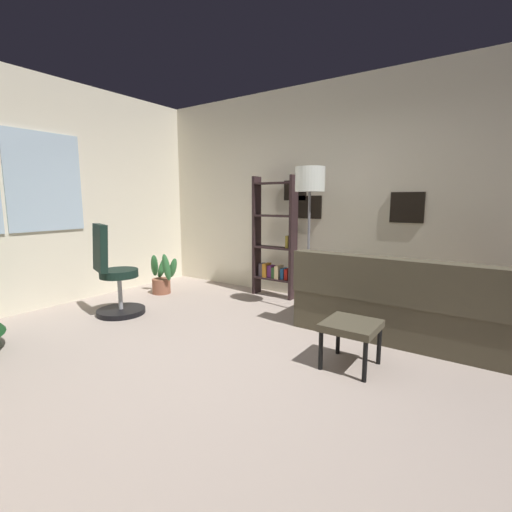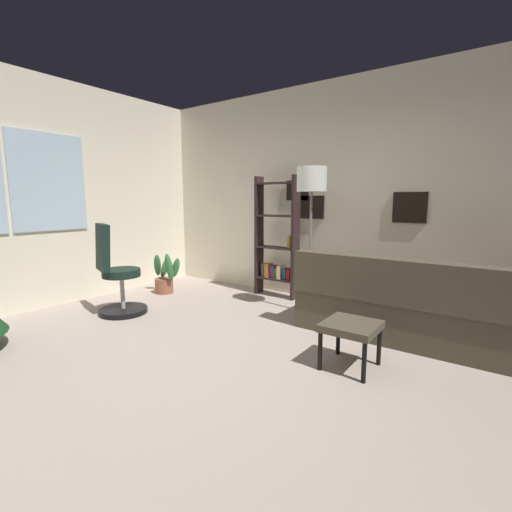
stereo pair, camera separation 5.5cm
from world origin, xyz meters
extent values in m
cube|color=#AF9D91|center=(0.00, 0.00, -0.05)|extent=(4.72, 5.88, 0.10)
cube|color=#ECE3C8|center=(0.00, 2.99, 1.43)|extent=(4.72, 0.10, 2.86)
cube|color=silver|center=(0.12, 2.93, 1.57)|extent=(0.90, 0.03, 1.20)
cube|color=#ECE3C8|center=(2.41, 0.00, 1.43)|extent=(0.10, 5.88, 2.86)
cube|color=black|center=(2.35, 0.42, 1.26)|extent=(0.02, 0.35, 0.31)
cube|color=black|center=(2.35, 0.65, 1.49)|extent=(0.02, 0.34, 0.27)
cube|color=black|center=(2.35, -0.83, 1.27)|extent=(0.02, 0.38, 0.36)
cube|color=#4A4433|center=(1.64, -1.01, 0.21)|extent=(0.93, 2.04, 0.41)
cube|color=#4A4433|center=(1.26, -1.01, 0.62)|extent=(0.21, 2.04, 0.42)
cube|color=#4A4433|center=(1.65, -0.06, 0.51)|extent=(0.92, 0.14, 0.20)
cube|color=#4A4433|center=(2.41, -1.57, 0.21)|extent=(0.62, 0.92, 0.41)
cube|color=#B02F22|center=(1.38, -1.51, 0.58)|extent=(0.28, 0.43, 0.42)
cube|color=beige|center=(1.39, -0.97, 0.58)|extent=(0.25, 0.42, 0.42)
cube|color=#9B332A|center=(1.38, -1.68, 0.58)|extent=(0.24, 0.42, 0.42)
cube|color=#4A4433|center=(0.61, -0.83, 0.35)|extent=(0.43, 0.42, 0.06)
cylinder|color=black|center=(0.43, -1.01, 0.16)|extent=(0.04, 0.04, 0.32)
cylinder|color=black|center=(0.80, -1.01, 0.16)|extent=(0.04, 0.04, 0.32)
cylinder|color=black|center=(0.43, -0.65, 0.16)|extent=(0.04, 0.04, 0.32)
cylinder|color=black|center=(0.80, -0.65, 0.16)|extent=(0.04, 0.04, 0.32)
cylinder|color=black|center=(0.39, 1.93, 0.03)|extent=(0.56, 0.56, 0.06)
cylinder|color=#B2B2B7|center=(0.39, 1.93, 0.28)|extent=(0.05, 0.05, 0.44)
cylinder|color=black|center=(0.39, 1.93, 0.50)|extent=(0.44, 0.44, 0.09)
cube|color=black|center=(0.22, 2.00, 0.82)|extent=(0.24, 0.41, 0.54)
cube|color=#2E1F21|center=(2.14, 0.55, 0.84)|extent=(0.18, 0.04, 1.68)
cube|color=#2E1F21|center=(2.14, 1.15, 0.84)|extent=(0.18, 0.04, 1.68)
cube|color=#2E1F21|center=(2.14, 0.85, 0.25)|extent=(0.18, 0.56, 0.02)
cube|color=#2E1F21|center=(2.14, 0.85, 0.69)|extent=(0.18, 0.56, 0.02)
cube|color=#2E1F21|center=(2.14, 0.85, 1.14)|extent=(0.18, 0.56, 0.02)
cube|color=#2E1F21|center=(2.14, 0.85, 1.58)|extent=(0.18, 0.56, 0.02)
cube|color=#A21812|center=(2.16, 0.64, 0.34)|extent=(0.14, 0.05, 0.15)
cube|color=#1E4F86|center=(2.17, 0.70, 0.34)|extent=(0.13, 0.05, 0.15)
cube|color=beige|center=(2.15, 0.78, 0.35)|extent=(0.16, 0.06, 0.19)
cube|color=#315E31|center=(2.16, 0.85, 0.34)|extent=(0.14, 0.05, 0.15)
cube|color=#712F73|center=(2.17, 0.91, 0.35)|extent=(0.13, 0.07, 0.17)
cube|color=#C07921|center=(2.15, 0.98, 0.36)|extent=(0.16, 0.06, 0.20)
cube|color=#524855|center=(2.17, 1.05, 0.36)|extent=(0.13, 0.08, 0.19)
cube|color=olive|center=(2.17, 0.63, 0.79)|extent=(0.13, 0.04, 0.17)
cylinder|color=slate|center=(1.70, 0.10, 0.01)|extent=(0.28, 0.28, 0.03)
cylinder|color=slate|center=(1.70, 0.10, 0.74)|extent=(0.03, 0.03, 1.42)
cylinder|color=white|center=(1.70, 0.10, 1.59)|extent=(0.34, 0.34, 0.28)
cylinder|color=brown|center=(1.32, 2.28, 0.11)|extent=(0.26, 0.26, 0.22)
ellipsoid|color=#2F6936|center=(1.48, 2.20, 0.36)|extent=(0.16, 0.21, 0.32)
ellipsoid|color=#2F6936|center=(1.39, 2.32, 0.38)|extent=(0.23, 0.18, 0.35)
ellipsoid|color=#2F6936|center=(1.29, 2.12, 0.41)|extent=(0.16, 0.17, 0.40)
ellipsoid|color=#2F6936|center=(1.35, 2.46, 0.39)|extent=(0.19, 0.20, 0.38)
camera|label=1|loc=(-2.13, -1.78, 1.36)|focal=25.29mm
camera|label=2|loc=(-2.10, -1.83, 1.36)|focal=25.29mm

